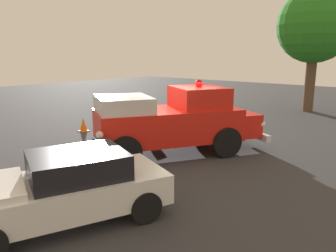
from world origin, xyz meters
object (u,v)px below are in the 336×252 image
at_px(lawn_chair_near_truck, 99,155).
at_px(spectator_seated, 103,151).
at_px(classic_hot_rod, 62,188).
at_px(oak_tree_left, 315,26).
at_px(traffic_cone, 83,125).
at_px(lawn_chair_by_car, 144,120).
at_px(vintage_fire_truck, 174,120).

xyz_separation_m(lawn_chair_near_truck, spectator_seated, (0.01, 0.13, 0.11)).
relative_size(classic_hot_rod, oak_tree_left, 0.64).
relative_size(oak_tree_left, traffic_cone, 11.57).
bearing_deg(classic_hot_rod, lawn_chair_by_car, 122.89).
height_order(spectator_seated, oak_tree_left, oak_tree_left).
bearing_deg(spectator_seated, lawn_chair_near_truck, -95.78).
relative_size(lawn_chair_near_truck, spectator_seated, 0.79).
height_order(classic_hot_rod, lawn_chair_near_truck, classic_hot_rod).
distance_m(vintage_fire_truck, traffic_cone, 5.38).
distance_m(lawn_chair_by_car, spectator_seated, 5.25).
relative_size(vintage_fire_truck, oak_tree_left, 0.85).
relative_size(classic_hot_rod, lawn_chair_near_truck, 4.64).
bearing_deg(oak_tree_left, classic_hot_rod, -87.64).
bearing_deg(classic_hot_rod, oak_tree_left, 92.36).
relative_size(spectator_seated, oak_tree_left, 0.18).
bearing_deg(classic_hot_rod, vintage_fire_truck, 104.48).
relative_size(vintage_fire_truck, traffic_cone, 9.83).
bearing_deg(lawn_chair_near_truck, classic_hot_rod, -53.06).
xyz_separation_m(vintage_fire_truck, classic_hot_rod, (1.36, -5.27, -0.45)).
height_order(oak_tree_left, traffic_cone, oak_tree_left).
bearing_deg(traffic_cone, spectator_seated, -29.46).
xyz_separation_m(classic_hot_rod, lawn_chair_by_car, (-4.40, 6.81, -0.16)).
relative_size(spectator_seated, traffic_cone, 2.03).
relative_size(lawn_chair_near_truck, lawn_chair_by_car, 1.00).
xyz_separation_m(classic_hot_rod, spectator_seated, (-1.65, 2.34, -0.05)).
distance_m(classic_hot_rod, lawn_chair_near_truck, 2.77).
bearing_deg(lawn_chair_near_truck, traffic_cone, 149.36).
relative_size(lawn_chair_near_truck, oak_tree_left, 0.14).
distance_m(vintage_fire_truck, lawn_chair_by_car, 3.46).
xyz_separation_m(lawn_chair_by_car, spectator_seated, (2.75, -4.47, 0.11)).
height_order(spectator_seated, traffic_cone, spectator_seated).
bearing_deg(vintage_fire_truck, lawn_chair_by_car, 153.17).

